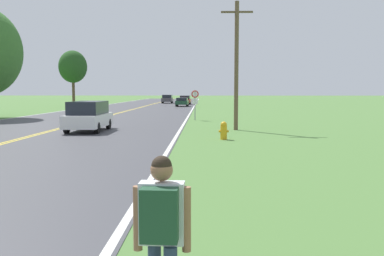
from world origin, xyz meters
The scene contains 9 objects.
hitchhiker_person centered at (8.18, 5.13, 1.01)m, with size 0.56×0.41×1.64m.
fire_hydrant centered at (9.52, 20.15, 0.43)m, with size 0.47×0.31×0.84m.
traffic_sign centered at (7.93, 32.66, 1.73)m, with size 0.60×0.10×2.31m.
utility_pole_midground centered at (10.45, 24.81, 3.79)m, with size 1.80×0.24×7.28m.
tree_mid_treeline centered at (-10.26, 59.93, 5.70)m, with size 4.03×4.03×8.05m.
car_white_hatchback_mid_near centered at (2.16, 23.83, 0.87)m, with size 1.83×4.17×1.68m.
car_dark_green_hatchback_mid_far centered at (5.50, 60.20, 0.71)m, with size 1.83×3.56×1.27m.
car_red_sedan_receding centered at (5.49, 69.84, 0.76)m, with size 1.94×4.36×1.47m.
car_dark_grey_suv_distant centered at (1.96, 76.00, 0.83)m, with size 1.96×4.79×1.54m.
Camera 1 is at (8.57, 1.39, 2.25)m, focal length 38.00 mm.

